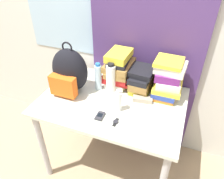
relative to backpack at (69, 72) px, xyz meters
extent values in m
cube|color=beige|center=(0.36, 0.46, 0.31)|extent=(6.00, 0.05, 2.50)
cube|color=#9EBCD1|center=(-0.08, 0.43, 0.36)|extent=(1.10, 0.01, 0.80)
cube|color=#4C336B|center=(0.50, 0.40, 0.31)|extent=(0.94, 0.04, 2.50)
cube|color=beige|center=(0.36, -0.01, -0.19)|extent=(1.11, 0.76, 0.03)
cylinder|color=#B2B2B7|center=(-0.14, -0.33, -0.57)|extent=(0.05, 0.05, 0.74)
cylinder|color=#B2B2B7|center=(-0.14, 0.32, -0.57)|extent=(0.05, 0.05, 0.74)
cylinder|color=#B2B2B7|center=(0.86, 0.32, -0.57)|extent=(0.05, 0.05, 0.74)
ellipsoid|color=black|center=(0.00, 0.01, 0.01)|extent=(0.30, 0.20, 0.36)
cube|color=#E05B19|center=(0.00, -0.11, -0.07)|extent=(0.21, 0.07, 0.16)
torus|color=black|center=(0.00, 0.01, 0.20)|extent=(0.09, 0.01, 0.09)
cube|color=silver|center=(0.33, 0.21, -0.15)|extent=(0.18, 0.22, 0.05)
cube|color=red|center=(0.33, 0.22, -0.11)|extent=(0.22, 0.24, 0.03)
cube|color=red|center=(0.34, 0.23, -0.08)|extent=(0.23, 0.28, 0.04)
cube|color=olive|center=(0.33, 0.22, -0.03)|extent=(0.20, 0.28, 0.04)
cube|color=olive|center=(0.34, 0.22, 0.01)|extent=(0.21, 0.28, 0.05)
cube|color=black|center=(0.33, 0.23, 0.05)|extent=(0.17, 0.28, 0.03)
cube|color=yellow|center=(0.33, 0.22, 0.10)|extent=(0.17, 0.24, 0.06)
cube|color=yellow|center=(0.54, 0.21, -0.15)|extent=(0.16, 0.25, 0.05)
cube|color=olive|center=(0.53, 0.21, -0.09)|extent=(0.15, 0.28, 0.06)
cube|color=black|center=(0.53, 0.22, -0.04)|extent=(0.16, 0.28, 0.04)
cube|color=black|center=(0.53, 0.22, 0.00)|extent=(0.20, 0.22, 0.05)
cube|color=orange|center=(0.74, 0.22, -0.16)|extent=(0.15, 0.27, 0.03)
cube|color=navy|center=(0.73, 0.22, -0.13)|extent=(0.18, 0.28, 0.04)
cube|color=yellow|center=(0.74, 0.22, -0.09)|extent=(0.22, 0.28, 0.03)
cube|color=silver|center=(0.74, 0.23, -0.05)|extent=(0.20, 0.26, 0.05)
cube|color=#6B2370|center=(0.73, 0.23, 0.01)|extent=(0.20, 0.23, 0.06)
cube|color=silver|center=(0.74, 0.23, 0.07)|extent=(0.23, 0.21, 0.06)
cube|color=yellow|center=(0.72, 0.23, 0.11)|extent=(0.21, 0.21, 0.03)
cylinder|color=silver|center=(0.20, 0.10, -0.07)|extent=(0.06, 0.06, 0.22)
cylinder|color=#286BB7|center=(0.20, 0.10, 0.05)|extent=(0.04, 0.04, 0.02)
cylinder|color=white|center=(0.31, 0.09, -0.05)|extent=(0.08, 0.08, 0.24)
cylinder|color=black|center=(0.31, 0.09, 0.08)|extent=(0.05, 0.05, 0.02)
cylinder|color=white|center=(0.44, -0.10, -0.10)|extent=(0.05, 0.05, 0.15)
cylinder|color=white|center=(0.44, -0.10, -0.01)|extent=(0.03, 0.03, 0.02)
cube|color=#2D2D33|center=(0.35, -0.22, -0.17)|extent=(0.05, 0.09, 0.02)
cube|color=black|center=(0.35, -0.22, -0.16)|extent=(0.04, 0.04, 0.00)
cube|color=gray|center=(0.59, 0.06, -0.16)|extent=(0.16, 0.08, 0.04)
cube|color=black|center=(0.47, -0.23, -0.17)|extent=(0.02, 0.08, 0.00)
cylinder|color=#232328|center=(0.47, -0.23, -0.17)|extent=(0.04, 0.04, 0.01)
camera|label=1|loc=(0.84, -1.25, 0.88)|focal=35.00mm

